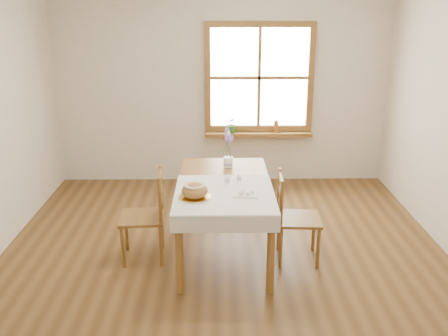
# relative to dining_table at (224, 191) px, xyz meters

# --- Properties ---
(ground) EXTENTS (5.00, 5.00, 0.00)m
(ground) POSITION_rel_dining_table_xyz_m (0.00, -0.30, -0.66)
(ground) COLOR brown
(ground) RESTS_ON ground
(room_walls) EXTENTS (4.60, 5.10, 2.65)m
(room_walls) POSITION_rel_dining_table_xyz_m (0.00, -0.30, 1.04)
(room_walls) COLOR beige
(room_walls) RESTS_ON ground
(window) EXTENTS (1.46, 0.08, 1.46)m
(window) POSITION_rel_dining_table_xyz_m (0.50, 2.17, 0.79)
(window) COLOR olive
(window) RESTS_ON ground
(window_sill) EXTENTS (1.46, 0.20, 0.05)m
(window_sill) POSITION_rel_dining_table_xyz_m (0.50, 2.10, 0.03)
(window_sill) COLOR olive
(window_sill) RESTS_ON ground
(dining_table) EXTENTS (0.90, 1.60, 0.75)m
(dining_table) POSITION_rel_dining_table_xyz_m (0.00, 0.00, 0.00)
(dining_table) COLOR olive
(dining_table) RESTS_ON ground
(table_linen) EXTENTS (0.91, 0.99, 0.01)m
(table_linen) POSITION_rel_dining_table_xyz_m (0.00, -0.30, 0.09)
(table_linen) COLOR white
(table_linen) RESTS_ON dining_table
(chair_left) EXTENTS (0.47, 0.45, 0.90)m
(chair_left) POSITION_rel_dining_table_xyz_m (-0.80, -0.11, -0.22)
(chair_left) COLOR olive
(chair_left) RESTS_ON ground
(chair_right) EXTENTS (0.46, 0.44, 0.88)m
(chair_right) POSITION_rel_dining_table_xyz_m (0.72, -0.15, -0.22)
(chair_right) COLOR olive
(chair_right) RESTS_ON ground
(bread_plate) EXTENTS (0.33, 0.33, 0.01)m
(bread_plate) POSITION_rel_dining_table_xyz_m (-0.26, -0.42, 0.10)
(bread_plate) COLOR white
(bread_plate) RESTS_ON table_linen
(bread_loaf) EXTENTS (0.24, 0.24, 0.13)m
(bread_loaf) POSITION_rel_dining_table_xyz_m (-0.26, -0.42, 0.18)
(bread_loaf) COLOR #9F6E38
(bread_loaf) RESTS_ON bread_plate
(egg_napkin) EXTENTS (0.25, 0.22, 0.01)m
(egg_napkin) POSITION_rel_dining_table_xyz_m (0.19, -0.33, 0.10)
(egg_napkin) COLOR white
(egg_napkin) RESTS_ON table_linen
(eggs) EXTENTS (0.19, 0.18, 0.04)m
(eggs) POSITION_rel_dining_table_xyz_m (0.19, -0.33, 0.12)
(eggs) COLOR white
(eggs) RESTS_ON egg_napkin
(salt_shaker) EXTENTS (0.06, 0.06, 0.09)m
(salt_shaker) POSITION_rel_dining_table_xyz_m (0.03, -0.06, 0.14)
(salt_shaker) COLOR white
(salt_shaker) RESTS_ON table_linen
(pepper_shaker) EXTENTS (0.05, 0.05, 0.08)m
(pepper_shaker) POSITION_rel_dining_table_xyz_m (0.15, -0.00, 0.14)
(pepper_shaker) COLOR white
(pepper_shaker) RESTS_ON table_linen
(flower_vase) EXTENTS (0.10, 0.10, 0.11)m
(flower_vase) POSITION_rel_dining_table_xyz_m (0.05, 0.47, 0.14)
(flower_vase) COLOR white
(flower_vase) RESTS_ON dining_table
(lavender_bouquet) EXTENTS (0.17, 0.17, 0.32)m
(lavender_bouquet) POSITION_rel_dining_table_xyz_m (0.05, 0.47, 0.35)
(lavender_bouquet) COLOR #7C5BA2
(lavender_bouquet) RESTS_ON flower_vase
(potted_plant) EXTENTS (0.25, 0.27, 0.18)m
(potted_plant) POSITION_rel_dining_table_xyz_m (0.14, 2.10, 0.14)
(potted_plant) COLOR #30702D
(potted_plant) RESTS_ON window_sill
(amber_bottle) EXTENTS (0.06, 0.06, 0.17)m
(amber_bottle) POSITION_rel_dining_table_xyz_m (0.74, 2.10, 0.14)
(amber_bottle) COLOR #9D561D
(amber_bottle) RESTS_ON window_sill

